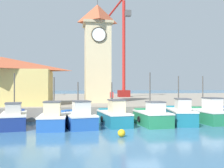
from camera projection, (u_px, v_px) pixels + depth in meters
The scene contains 14 objects.
ground_plane at pixel (144, 132), 18.99m from camera, with size 300.00×300.00×0.00m, color #386689.
quay_wharf at pixel (102, 101), 45.21m from camera, with size 120.00×40.00×1.28m, color gray.
fishing_boat_left_outer at pixel (14, 118), 20.88m from camera, with size 2.60×4.83×4.36m.
fishing_boat_left_inner at pixel (53, 119), 20.64m from camera, with size 2.23×4.46×4.03m.
fishing_boat_mid_left at pixel (79, 118), 21.19m from camera, with size 2.83×4.92×3.64m.
fishing_boat_center at pixel (114, 116), 22.23m from camera, with size 2.48×5.08×3.63m.
fishing_boat_mid_right at pixel (152, 117), 21.96m from camera, with size 2.47×4.27×4.47m.
fishing_boat_right_inner at pixel (180, 114), 23.21m from camera, with size 2.72×5.44×4.23m.
fishing_boat_right_outer at pixel (207, 114), 23.58m from camera, with size 2.47×4.94×4.22m.
clock_tower at pixel (97, 50), 32.13m from camera, with size 3.53×3.53×13.64m.
warehouse_left at pixel (2, 80), 28.47m from camera, with size 10.88×7.32×5.18m.
port_crane_far at pixel (123, 59), 47.21m from camera, with size 3.91×7.59×18.13m.
mooring_buoy at pixel (122, 133), 17.05m from camera, with size 0.50×0.50×0.50m, color gold.
dock_worker_near_tower at pixel (112, 98), 26.30m from camera, with size 0.34×0.22×1.62m.
Camera 1 is at (-5.22, -18.42, 3.37)m, focal length 42.00 mm.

